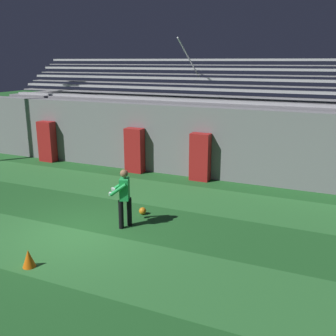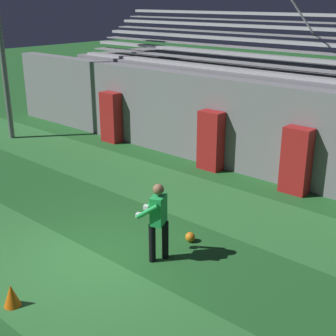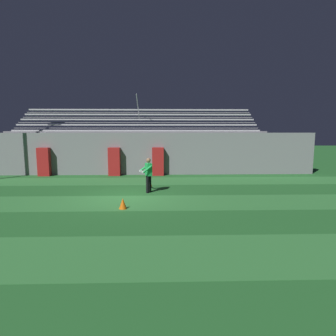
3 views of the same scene
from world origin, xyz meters
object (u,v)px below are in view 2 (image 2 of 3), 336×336
at_px(padding_pillar_gate_left, 211,141).
at_px(goalkeeper, 158,217).
at_px(soccer_ball, 190,237).
at_px(padding_pillar_gate_right, 296,161).
at_px(traffic_cone, 12,295).
at_px(padding_pillar_far_left, 111,117).

distance_m(padding_pillar_gate_left, goalkeeper, 5.64).
bearing_deg(padding_pillar_gate_left, soccer_ball, -58.71).
xyz_separation_m(goalkeeper, soccer_ball, (0.03, 1.01, -0.84)).
xyz_separation_m(padding_pillar_gate_right, soccer_ball, (-0.40, -4.07, -0.81)).
bearing_deg(goalkeeper, traffic_cone, -106.93).
bearing_deg(soccer_ball, goalkeeper, -91.77).
relative_size(padding_pillar_far_left, soccer_ball, 8.40).
height_order(padding_pillar_gate_left, padding_pillar_far_left, same).
bearing_deg(traffic_cone, soccer_ball, 76.93).
height_order(padding_pillar_far_left, goalkeeper, padding_pillar_far_left).
xyz_separation_m(padding_pillar_gate_right, goalkeeper, (-0.43, -5.09, 0.03)).
bearing_deg(padding_pillar_gate_left, goalkeeper, -64.34).
relative_size(padding_pillar_gate_right, soccer_ball, 8.40).
bearing_deg(padding_pillar_gate_right, traffic_cone, -99.26).
bearing_deg(padding_pillar_far_left, padding_pillar_gate_left, 0.00).
bearing_deg(padding_pillar_gate_right, soccer_ball, -95.58).
xyz_separation_m(padding_pillar_gate_left, traffic_cone, (1.58, -7.92, -0.71)).
bearing_deg(goalkeeper, padding_pillar_far_left, 144.05).
relative_size(padding_pillar_gate_left, padding_pillar_far_left, 1.00).
relative_size(goalkeeper, soccer_ball, 7.59).
relative_size(padding_pillar_gate_right, padding_pillar_far_left, 1.00).
xyz_separation_m(padding_pillar_gate_left, padding_pillar_far_left, (-4.57, 0.00, 0.00)).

